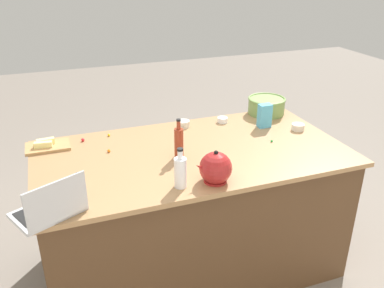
{
  "coord_description": "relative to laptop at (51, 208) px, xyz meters",
  "views": [
    {
      "loc": [
        0.79,
        2.17,
        2.02
      ],
      "look_at": [
        0.0,
        0.0,
        0.95
      ],
      "focal_mm": 38.04,
      "sensor_mm": 36.0,
      "label": 1
    }
  ],
  "objects": [
    {
      "name": "butter_stick_left",
      "position": [
        -0.0,
        -0.83,
        -0.01
      ],
      "size": [
        0.11,
        0.04,
        0.04
      ],
      "primitive_type": "cube",
      "rotation": [
        0.0,
        0.0,
        0.08
      ],
      "color": "#F4E58C",
      "rests_on": "cutting_board"
    },
    {
      "name": "candy_0",
      "position": [
        -0.41,
        -0.85,
        -0.04
      ],
      "size": [
        0.02,
        0.02,
        0.02
      ],
      "primitive_type": "sphere",
      "color": "yellow",
      "rests_on": "island_counter"
    },
    {
      "name": "mixing_bowl_large",
      "position": [
        -1.64,
        -0.88,
        0.02
      ],
      "size": [
        0.29,
        0.29,
        0.13
      ],
      "color": "#72934C",
      "rests_on": "island_counter"
    },
    {
      "name": "kitchen_timer",
      "position": [
        -0.15,
        -0.25,
        -0.01
      ],
      "size": [
        0.07,
        0.07,
        0.08
      ],
      "color": "#B2B2B7",
      "rests_on": "island_counter"
    },
    {
      "name": "bottle_vinegar",
      "position": [
        -0.66,
        -0.05,
        0.04
      ],
      "size": [
        0.07,
        0.07,
        0.23
      ],
      "color": "white",
      "rests_on": "island_counter"
    },
    {
      "name": "butter_stick_right",
      "position": [
        0.01,
        -0.78,
        -0.01
      ],
      "size": [
        0.11,
        0.05,
        0.04
      ],
      "primitive_type": "cube",
      "rotation": [
        0.0,
        0.0,
        -0.14
      ],
      "color": "#F4E58C",
      "rests_on": "cutting_board"
    },
    {
      "name": "island_counter",
      "position": [
        -0.86,
        -0.44,
        -0.5
      ],
      "size": [
        1.95,
        1.04,
        0.9
      ],
      "color": "#4C331E",
      "rests_on": "ground"
    },
    {
      "name": "laptop",
      "position": [
        0.0,
        0.0,
        0.0
      ],
      "size": [
        0.37,
        0.34,
        0.22
      ],
      "color": "#B7B7BC",
      "rests_on": "island_counter"
    },
    {
      "name": "bottle_soy",
      "position": [
        -0.76,
        -0.39,
        0.05
      ],
      "size": [
        0.06,
        0.06,
        0.25
      ],
      "color": "maroon",
      "rests_on": "island_counter"
    },
    {
      "name": "cutting_board",
      "position": [
        -0.01,
        -0.8,
        -0.04
      ],
      "size": [
        0.27,
        0.18,
        0.02
      ],
      "primitive_type": "cube",
      "color": "#AD7F4C",
      "rests_on": "island_counter"
    },
    {
      "name": "candy_1",
      "position": [
        -0.23,
        -0.83,
        -0.04
      ],
      "size": [
        0.02,
        0.02,
        0.02
      ],
      "primitive_type": "sphere",
      "color": "red",
      "rests_on": "island_counter"
    },
    {
      "name": "candy_3",
      "position": [
        -1.41,
        -0.39,
        -0.04
      ],
      "size": [
        0.01,
        0.01,
        0.01
      ],
      "primitive_type": "sphere",
      "color": "green",
      "rests_on": "island_counter"
    },
    {
      "name": "ramekin_wide",
      "position": [
        -1.24,
        -0.82,
        -0.03
      ],
      "size": [
        0.08,
        0.08,
        0.04
      ],
      "primitive_type": "cylinder",
      "color": "white",
      "rests_on": "island_counter"
    },
    {
      "name": "candy_2",
      "position": [
        -0.37,
        -0.6,
        -0.04
      ],
      "size": [
        0.02,
        0.02,
        0.02
      ],
      "primitive_type": "sphere",
      "color": "orange",
      "rests_on": "island_counter"
    },
    {
      "name": "ramekin_small",
      "position": [
        -0.94,
        -0.84,
        -0.02
      ],
      "size": [
        0.09,
        0.09,
        0.05
      ],
      "primitive_type": "cylinder",
      "color": "beige",
      "rests_on": "island_counter"
    },
    {
      "name": "kettle",
      "position": [
        -0.85,
        -0.04,
        0.03
      ],
      "size": [
        0.21,
        0.18,
        0.2
      ],
      "color": "maroon",
      "rests_on": "island_counter"
    },
    {
      "name": "ramekin_medium",
      "position": [
        -1.69,
        -0.51,
        -0.02
      ],
      "size": [
        0.09,
        0.09,
        0.04
      ],
      "primitive_type": "cylinder",
      "color": "beige",
      "rests_on": "island_counter"
    },
    {
      "name": "ground_plane",
      "position": [
        -0.86,
        -0.44,
        -0.95
      ],
      "size": [
        12.0,
        12.0,
        0.0
      ],
      "primitive_type": "plane",
      "color": "slate"
    },
    {
      "name": "candy_bag",
      "position": [
        -1.49,
        -0.64,
        0.04
      ],
      "size": [
        0.09,
        0.06,
        0.17
      ],
      "primitive_type": "cube",
      "color": "#4CA5CC",
      "rests_on": "island_counter"
    }
  ]
}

